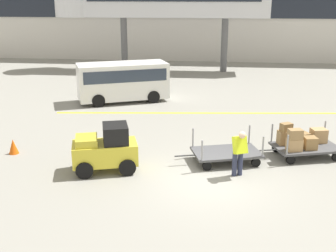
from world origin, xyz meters
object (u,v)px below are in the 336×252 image
(baggage_tug, at_px, (106,149))
(baggage_cart_lead, at_px, (226,153))
(baggage_cart_middle, at_px, (303,141))
(shuttle_van, at_px, (123,79))
(safety_cone_far, at_px, (13,146))
(baggage_handler, at_px, (239,151))

(baggage_tug, xyz_separation_m, baggage_cart_lead, (3.98, 1.20, -0.41))
(baggage_cart_middle, bearing_deg, baggage_cart_lead, -162.16)
(baggage_cart_middle, xyz_separation_m, shuttle_van, (-8.24, 7.38, 0.67))
(baggage_cart_middle, relative_size, safety_cone_far, 5.60)
(baggage_tug, bearing_deg, shuttle_van, 99.11)
(baggage_cart_middle, xyz_separation_m, safety_cone_far, (-10.55, -0.96, -0.29))
(baggage_cart_lead, height_order, baggage_handler, baggage_handler)
(baggage_tug, height_order, baggage_cart_middle, baggage_tug)
(baggage_tug, distance_m, baggage_cart_lead, 4.18)
(baggage_tug, relative_size, baggage_cart_lead, 0.76)
(baggage_tug, height_order, baggage_handler, baggage_tug)
(baggage_cart_middle, height_order, shuttle_van, shuttle_van)
(baggage_cart_lead, relative_size, shuttle_van, 0.60)
(baggage_cart_middle, xyz_separation_m, baggage_handler, (-2.38, -2.05, 0.30))
(shuttle_van, bearing_deg, baggage_handler, -58.10)
(baggage_cart_middle, bearing_deg, baggage_handler, -139.23)
(baggage_tug, relative_size, shuttle_van, 0.45)
(baggage_tug, distance_m, baggage_handler, 4.35)
(baggage_cart_lead, xyz_separation_m, shuttle_van, (-5.50, 8.26, 0.89))
(baggage_cart_middle, relative_size, shuttle_van, 0.60)
(baggage_handler, xyz_separation_m, shuttle_van, (-5.87, 9.43, 0.37))
(baggage_cart_lead, xyz_separation_m, baggage_cart_middle, (2.75, 0.88, 0.22))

